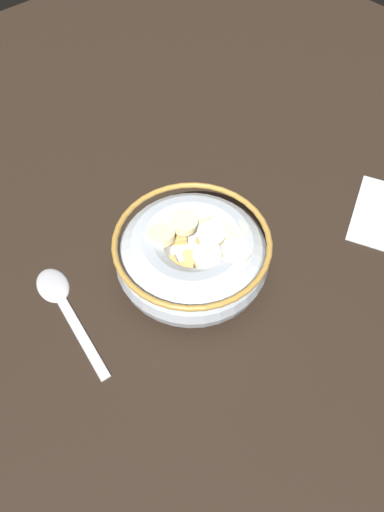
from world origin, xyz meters
TOP-DOWN VIEW (x-y plane):
  - ground_plane at (0.00, 0.00)cm, footprint 129.70×129.70cm
  - cereal_bowl at (-0.04, 0.01)cm, footprint 15.80×15.80cm
  - spoon at (12.27, -6.96)cm, footprint 4.33×14.80cm
  - folded_napkin at (-22.25, 9.04)cm, footprint 12.77×10.62cm

SIDE VIEW (x-z plane):
  - ground_plane at x=0.00cm, z-range -2.00..0.00cm
  - folded_napkin at x=-22.25cm, z-range 0.00..0.30cm
  - spoon at x=12.27cm, z-range -0.05..0.75cm
  - cereal_bowl at x=-0.04cm, z-range 0.07..6.32cm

